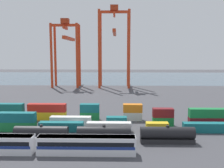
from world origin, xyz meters
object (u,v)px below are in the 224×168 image
object	(u,v)px
shipping_container_12	(117,121)
shipping_container_25	(133,116)
shipping_container_5	(157,127)
passenger_train	(36,144)
gantry_crane_central	(114,39)
freight_tank_row	(104,134)
shipping_container_4	(109,127)
shipping_container_13	(163,121)
gantry_crane_west	(66,46)

from	to	relation	value
shipping_container_12	shipping_container_25	world-z (taller)	same
shipping_container_25	shipping_container_5	bearing A→B (deg)	-63.68
passenger_train	gantry_crane_central	world-z (taller)	gantry_crane_central
passenger_train	shipping_container_12	distance (m)	27.79
passenger_train	shipping_container_25	distance (m)	35.67
passenger_train	gantry_crane_central	xyz separation A→B (m)	(15.36, 110.46, 27.85)
freight_tank_row	shipping_container_5	size ratio (longest dim) A/B	7.14
shipping_container_12	gantry_crane_central	distance (m)	93.20
passenger_train	shipping_container_5	xyz separation A→B (m)	(28.25, 15.78, -0.84)
shipping_container_4	shipping_container_5	size ratio (longest dim) A/B	2.00
shipping_container_12	gantry_crane_central	bearing A→B (deg)	91.19
shipping_container_12	freight_tank_row	bearing A→B (deg)	-101.52
gantry_crane_central	passenger_train	bearing A→B (deg)	-97.92
freight_tank_row	gantry_crane_central	bearing A→B (deg)	89.38
freight_tank_row	shipping_container_25	distance (m)	22.12
freight_tank_row	shipping_container_13	size ratio (longest dim) A/B	7.14
shipping_container_4	shipping_container_5	bearing A→B (deg)	0.00
shipping_container_5	shipping_container_12	distance (m)	12.58
passenger_train	freight_tank_row	distance (m)	15.98
shipping_container_4	shipping_container_12	size ratio (longest dim) A/B	2.00
shipping_container_13	shipping_container_12	bearing A→B (deg)	180.00
passenger_train	shipping_container_12	bearing A→B (deg)	51.73
shipping_container_12	shipping_container_13	size ratio (longest dim) A/B	1.00
shipping_container_5	gantry_crane_west	world-z (taller)	gantry_crane_west
gantry_crane_central	gantry_crane_west	bearing A→B (deg)	-178.93
passenger_train	freight_tank_row	world-z (taller)	freight_tank_row
shipping_container_4	shipping_container_13	bearing A→B (deg)	20.98
freight_tank_row	shipping_container_5	xyz separation A→B (m)	(14.01, 8.53, -0.70)
shipping_container_12	shipping_container_25	size ratio (longest dim) A/B	1.00
passenger_train	shipping_container_5	distance (m)	32.37
passenger_train	gantry_crane_west	xyz separation A→B (m)	(-14.68, 109.90, 23.57)
shipping_container_13	gantry_crane_west	bearing A→B (deg)	117.34
passenger_train	shipping_container_13	size ratio (longest dim) A/B	7.06
shipping_container_5	shipping_container_25	bearing A→B (deg)	116.32
passenger_train	shipping_container_5	world-z (taller)	passenger_train
shipping_container_4	passenger_train	bearing A→B (deg)	-133.82
freight_tank_row	shipping_container_4	xyz separation A→B (m)	(0.90, 8.53, -0.70)
shipping_container_25	freight_tank_row	bearing A→B (deg)	-111.35
freight_tank_row	shipping_container_12	distance (m)	14.87
freight_tank_row	shipping_container_4	size ratio (longest dim) A/B	3.57
passenger_train	shipping_container_4	bearing A→B (deg)	46.18
gantry_crane_west	shipping_container_4	bearing A→B (deg)	-72.42
shipping_container_13	gantry_crane_west	distance (m)	102.13
passenger_train	gantry_crane_west	size ratio (longest dim) A/B	1.02
shipping_container_12	gantry_crane_west	world-z (taller)	gantry_crane_west
freight_tank_row	shipping_container_5	world-z (taller)	freight_tank_row
shipping_container_25	gantry_crane_west	distance (m)	93.25
freight_tank_row	shipping_container_4	distance (m)	8.61
gantry_crane_west	passenger_train	bearing A→B (deg)	-82.39
shipping_container_5	shipping_container_12	world-z (taller)	same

